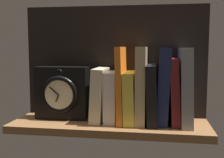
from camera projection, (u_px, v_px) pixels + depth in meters
ground_plane at (110, 125)px, 98.69cm from camera, size 67.14×22.09×2.50cm
back_panel at (114, 61)px, 106.62cm from camera, size 67.14×1.20×40.69cm
book_cream_twain at (100, 95)px, 99.57cm from camera, size 4.85×14.03×18.52cm
book_white_catcher at (112, 97)px, 98.95cm from camera, size 4.39×13.01×17.24cm
book_orange_pandolfini at (121, 85)px, 97.96cm from camera, size 2.69×16.27×25.73cm
book_yellow_seinlanguage at (130, 97)px, 97.93cm from camera, size 4.16×15.89×17.34cm
book_tan_shortstories at (141, 85)px, 96.88cm from camera, size 3.28×15.56×25.74cm
book_black_skeptic at (152, 94)px, 96.64cm from camera, size 4.20×16.64×19.80cm
book_navy_bierce at (164, 86)px, 95.72cm from camera, size 4.67×13.53×25.59cm
book_maroon_dawkins at (174, 91)px, 95.35cm from camera, size 3.91×13.23×22.05cm
book_gray_chess at (185, 86)px, 94.61cm from camera, size 4.40×16.84×25.46cm
framed_clock at (62, 93)px, 102.14cm from camera, size 18.71×7.47×18.71cm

